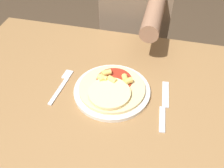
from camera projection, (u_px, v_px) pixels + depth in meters
The scene contains 6 objects.
dining_table at pixel (118, 120), 0.96m from camera, with size 1.25×0.78×0.76m.
plate at pixel (112, 91), 0.89m from camera, with size 0.26×0.26×0.01m.
pizza at pixel (112, 88), 0.88m from camera, with size 0.22×0.22×0.04m.
fork at pixel (62, 84), 0.92m from camera, with size 0.03×0.18×0.00m.
knife at pixel (164, 106), 0.85m from camera, with size 0.03×0.22×0.00m.
person_diner at pixel (137, 18), 1.33m from camera, with size 0.33×0.52×1.22m.
Camera 1 is at (0.12, -0.58, 1.40)m, focal length 42.00 mm.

